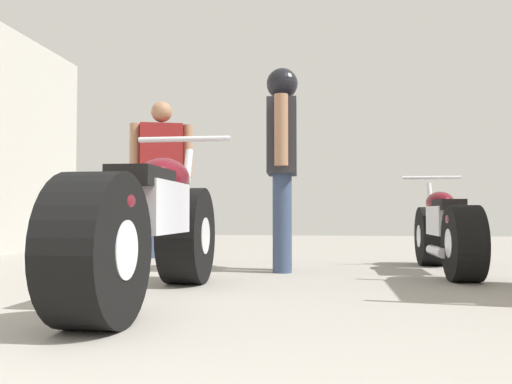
{
  "coord_description": "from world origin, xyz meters",
  "views": [
    {
      "loc": [
        0.7,
        -0.43,
        0.47
      ],
      "look_at": [
        0.16,
        3.54,
        0.63
      ],
      "focal_mm": 38.3,
      "sensor_mm": 36.0,
      "label": 1
    }
  ],
  "objects_px": {
    "motorcycle_black_naked": "(446,231)",
    "mechanic_with_helmet": "(282,149)",
    "motorcycle_maroon_cruiser": "(150,227)",
    "mechanic_in_blue": "(161,169)"
  },
  "relations": [
    {
      "from": "motorcycle_black_naked",
      "to": "mechanic_with_helmet",
      "type": "xyz_separation_m",
      "value": [
        -1.29,
        -0.05,
        0.67
      ]
    },
    {
      "from": "motorcycle_maroon_cruiser",
      "to": "mechanic_with_helmet",
      "type": "xyz_separation_m",
      "value": [
        0.56,
        1.62,
        0.6
      ]
    },
    {
      "from": "motorcycle_maroon_cruiser",
      "to": "motorcycle_black_naked",
      "type": "height_order",
      "value": "motorcycle_maroon_cruiser"
    },
    {
      "from": "motorcycle_black_naked",
      "to": "motorcycle_maroon_cruiser",
      "type": "bearing_deg",
      "value": -137.88
    },
    {
      "from": "motorcycle_maroon_cruiser",
      "to": "motorcycle_black_naked",
      "type": "xyz_separation_m",
      "value": [
        1.85,
        1.67,
        -0.07
      ]
    },
    {
      "from": "motorcycle_black_naked",
      "to": "mechanic_in_blue",
      "type": "distance_m",
      "value": 3.0
    },
    {
      "from": "motorcycle_maroon_cruiser",
      "to": "motorcycle_black_naked",
      "type": "bearing_deg",
      "value": 42.12
    },
    {
      "from": "motorcycle_black_naked",
      "to": "mechanic_in_blue",
      "type": "xyz_separation_m",
      "value": [
        -2.69,
        1.16,
        0.62
      ]
    },
    {
      "from": "motorcycle_maroon_cruiser",
      "to": "mechanic_with_helmet",
      "type": "relative_size",
      "value": 1.26
    },
    {
      "from": "motorcycle_black_naked",
      "to": "mechanic_in_blue",
      "type": "relative_size",
      "value": 1.03
    }
  ]
}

